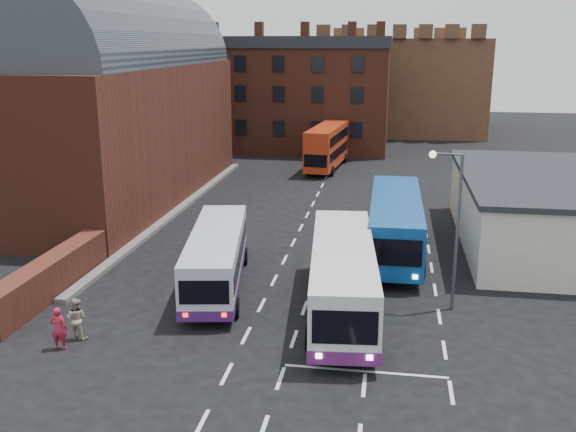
# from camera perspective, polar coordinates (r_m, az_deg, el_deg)

# --- Properties ---
(ground) EXTENTS (180.00, 180.00, 0.00)m
(ground) POSITION_cam_1_polar(r_m,az_deg,el_deg) (27.67, -3.37, -9.85)
(ground) COLOR black
(railway_station) EXTENTS (12.00, 28.00, 16.00)m
(railway_station) POSITION_cam_1_polar(r_m,az_deg,el_deg) (50.24, -15.88, 10.05)
(railway_station) COLOR #602B1E
(railway_station) RESTS_ON ground
(forecourt_wall) EXTENTS (1.20, 10.00, 1.80)m
(forecourt_wall) POSITION_cam_1_polar(r_m,az_deg,el_deg) (32.63, -20.44, -5.12)
(forecourt_wall) COLOR #602B1E
(forecourt_wall) RESTS_ON ground
(cream_building) EXTENTS (10.40, 16.40, 4.25)m
(cream_building) POSITION_cam_1_polar(r_m,az_deg,el_deg) (40.70, 22.31, 0.51)
(cream_building) COLOR beige
(cream_building) RESTS_ON ground
(brick_terrace) EXTENTS (22.00, 10.00, 11.00)m
(brick_terrace) POSITION_cam_1_polar(r_m,az_deg,el_deg) (71.63, -0.12, 10.32)
(brick_terrace) COLOR brown
(brick_terrace) RESTS_ON ground
(castle_keep) EXTENTS (22.00, 22.00, 12.00)m
(castle_keep) POSITION_cam_1_polar(r_m,az_deg,el_deg) (90.59, 9.66, 11.48)
(castle_keep) COLOR brown
(castle_keep) RESTS_ON ground
(bus_white_outbound) EXTENTS (4.07, 10.60, 2.82)m
(bus_white_outbound) POSITION_cam_1_polar(r_m,az_deg,el_deg) (31.54, -6.38, -3.43)
(bus_white_outbound) COLOR silver
(bus_white_outbound) RESTS_ON ground
(bus_white_inbound) EXTENTS (3.75, 11.85, 3.18)m
(bus_white_inbound) POSITION_cam_1_polar(r_m,az_deg,el_deg) (28.40, 4.88, -5.09)
(bus_white_inbound) COLOR silver
(bus_white_inbound) RESTS_ON ground
(bus_blue) EXTENTS (3.11, 12.09, 3.29)m
(bus_blue) POSITION_cam_1_polar(r_m,az_deg,el_deg) (36.55, 9.53, -0.46)
(bus_blue) COLOR navy
(bus_blue) RESTS_ON ground
(bus_red_double) EXTENTS (3.31, 10.29, 4.04)m
(bus_red_double) POSITION_cam_1_polar(r_m,az_deg,el_deg) (60.70, 3.50, 6.20)
(bus_red_double) COLOR #B33013
(bus_red_double) RESTS_ON ground
(street_lamp) EXTENTS (1.47, 0.34, 7.20)m
(street_lamp) POSITION_cam_1_polar(r_m,az_deg,el_deg) (28.86, 14.40, -0.04)
(street_lamp) COLOR #4B4E54
(street_lamp) RESTS_ON ground
(pedestrian_red) EXTENTS (0.69, 0.50, 1.77)m
(pedestrian_red) POSITION_cam_1_polar(r_m,az_deg,el_deg) (27.01, -19.71, -9.37)
(pedestrian_red) COLOR #A31B2F
(pedestrian_red) RESTS_ON ground
(pedestrian_beige) EXTENTS (0.86, 0.68, 1.74)m
(pedestrian_beige) POSITION_cam_1_polar(r_m,az_deg,el_deg) (27.68, -18.27, -8.66)
(pedestrian_beige) COLOR tan
(pedestrian_beige) RESTS_ON ground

